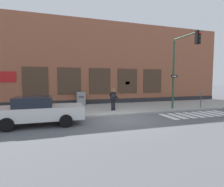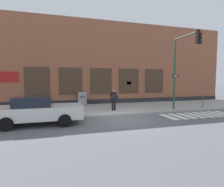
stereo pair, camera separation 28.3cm
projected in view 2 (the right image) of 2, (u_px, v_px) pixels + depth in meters
name	position (u px, v px, depth m)	size (l,w,h in m)	color
ground_plane	(124.00, 119.00, 10.80)	(160.00, 160.00, 0.00)	#56565B
sidewalk	(108.00, 108.00, 14.49)	(28.00, 5.54, 0.12)	#9E9E99
building_backdrop	(97.00, 65.00, 18.76)	(28.00, 4.06, 8.17)	#99563D
crosswalk	(199.00, 115.00, 12.07)	(5.20, 1.90, 0.01)	silver
red_car	(38.00, 110.00, 9.38)	(4.60, 1.99, 1.53)	silver
busker	(114.00, 98.00, 13.10)	(0.72, 0.54, 1.65)	black
traffic_light	(183.00, 60.00, 12.85)	(0.60, 2.69, 5.57)	#234C33
parking_meter	(203.00, 96.00, 14.46)	(0.13, 0.11, 1.44)	#47474C
utility_box	(82.00, 98.00, 16.14)	(0.77, 0.65, 1.21)	gray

